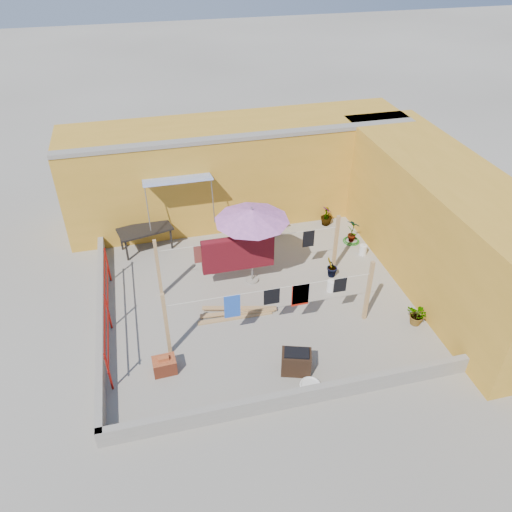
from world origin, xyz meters
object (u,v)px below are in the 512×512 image
green_hose (351,241)px  water_jug_a (331,286)px  brazier (296,362)px  white_basin (310,385)px  plant_back_a (272,222)px  outdoor_table (145,230)px  water_jug_b (363,250)px  patio_umbrella (252,216)px  brick_stack (165,365)px

green_hose → water_jug_a: bearing=-125.0°
brazier → white_basin: (0.17, -0.53, -0.25)m
white_basin → plant_back_a: plant_back_a is taller
brazier → water_jug_a: bearing=54.2°
outdoor_table → water_jug_b: bearing=-16.5°
water_jug_a → green_hose: 2.64m
water_jug_b → green_hose: (-0.06, 0.74, -0.13)m
outdoor_table → brazier: (2.97, -5.84, -0.38)m
brazier → water_jug_b: 5.22m
white_basin → water_jug_a: (1.66, 3.06, 0.12)m
outdoor_table → water_jug_b: 6.66m
white_basin → plant_back_a: (0.88, 6.36, 0.35)m
patio_umbrella → outdoor_table: size_ratio=1.39×
plant_back_a → green_hose: bearing=-26.4°
patio_umbrella → plant_back_a: (1.23, 2.35, -1.76)m
outdoor_table → plant_back_a: (4.02, -0.01, -0.28)m
water_jug_b → plant_back_a: (-2.36, 1.88, 0.23)m
plant_back_a → white_basin: bearing=-97.9°
plant_back_a → brazier: bearing=-100.2°
patio_umbrella → water_jug_b: (3.59, 0.47, -1.99)m
brazier → water_jug_b: (3.40, 3.96, -0.13)m
outdoor_table → brazier: 6.56m
outdoor_table → green_hose: (6.31, -1.15, -0.64)m
water_jug_a → water_jug_b: (1.57, 1.42, -0.00)m
brick_stack → green_hose: 7.42m
outdoor_table → white_basin: outdoor_table is taller
patio_umbrella → plant_back_a: size_ratio=3.06×
brick_stack → green_hose: bearing=32.6°
patio_umbrella → water_jug_a: 2.98m
brick_stack → water_jug_a: size_ratio=1.43×
outdoor_table → white_basin: 7.13m
outdoor_table → brick_stack: 5.17m
water_jug_a → green_hose: water_jug_a is taller
patio_umbrella → outdoor_table: (-2.78, 2.35, -1.48)m
white_basin → water_jug_a: 3.48m
water_jug_b → plant_back_a: size_ratio=0.47×
brazier → water_jug_b: brazier is taller
outdoor_table → water_jug_b: size_ratio=4.68×
green_hose → plant_back_a: size_ratio=0.68×
brazier → green_hose: size_ratio=1.46×
water_jug_a → brick_stack: bearing=-158.8°
brick_stack → water_jug_b: size_ratio=1.47×
brick_stack → water_jug_b: bearing=27.3°
patio_umbrella → brazier: size_ratio=3.09×
brazier → plant_back_a: size_ratio=0.99×
patio_umbrella → green_hose: 4.29m
patio_umbrella → white_basin: size_ratio=5.02×
brazier → white_basin: size_ratio=1.62×
patio_umbrella → white_basin: bearing=-84.9°
white_basin → plant_back_a: bearing=82.1°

